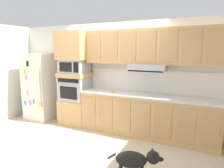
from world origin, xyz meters
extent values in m
plane|color=beige|center=(0.00, 0.00, 0.00)|extent=(9.60, 9.60, 0.00)
cube|color=silver|center=(0.00, 1.11, 1.25)|extent=(6.20, 0.12, 2.50)
cube|color=silver|center=(-2.01, 0.68, 0.88)|extent=(0.76, 0.70, 1.76)
cylinder|color=silver|center=(-1.68, 0.31, 0.98)|extent=(0.02, 0.02, 1.10)
cube|color=pink|center=(-2.16, 0.33, 1.16)|extent=(0.06, 0.01, 0.12)
cube|color=black|center=(-2.08, 0.33, 1.52)|extent=(0.08, 0.01, 0.14)
cube|color=#337FDB|center=(-1.95, 0.33, 0.55)|extent=(0.05, 0.01, 0.11)
cube|color=pink|center=(-2.15, 0.33, 0.76)|extent=(0.05, 0.01, 0.15)
cube|color=gold|center=(-1.71, 0.33, 0.49)|extent=(0.11, 0.01, 0.10)
cube|color=pink|center=(-2.09, 0.33, 0.50)|extent=(0.09, 0.01, 0.15)
cube|color=gold|center=(-2.19, 0.33, 1.30)|extent=(0.06, 0.01, 0.12)
cube|color=#337FDB|center=(-2.26, 0.33, 0.46)|extent=(0.06, 0.01, 0.13)
cube|color=tan|center=(-0.93, 0.75, 0.30)|extent=(0.74, 0.62, 0.60)
cube|color=#A8AAAF|center=(-0.93, 0.75, 0.90)|extent=(0.70, 0.58, 0.60)
cube|color=black|center=(-0.93, 0.45, 0.84)|extent=(0.49, 0.01, 0.30)
cube|color=black|center=(-0.93, 0.45, 1.14)|extent=(0.59, 0.01, 0.09)
cylinder|color=#A8AAAF|center=(-0.93, 0.43, 1.03)|extent=(0.56, 0.02, 0.02)
cube|color=tan|center=(-0.93, 0.75, 1.25)|extent=(0.74, 0.62, 0.10)
cube|color=#A8AAAF|center=(-0.93, 0.75, 1.46)|extent=(0.64, 0.53, 0.32)
cube|color=black|center=(-1.00, 0.48, 1.46)|extent=(0.35, 0.01, 0.22)
cube|color=black|center=(-0.71, 0.48, 1.46)|extent=(0.13, 0.01, 0.24)
cube|color=tan|center=(-0.93, 0.75, 1.96)|extent=(0.74, 0.62, 0.68)
cube|color=tan|center=(0.90, 0.75, 0.44)|extent=(2.93, 0.60, 0.88)
cube|color=tan|center=(-0.35, 0.44, 0.46)|extent=(0.35, 0.01, 0.70)
cylinder|color=#BCBCC1|center=(-0.23, 0.43, 0.46)|extent=(0.01, 0.01, 0.12)
cube|color=tan|center=(0.07, 0.44, 0.46)|extent=(0.35, 0.01, 0.70)
cylinder|color=#BCBCC1|center=(-0.06, 0.43, 0.46)|extent=(0.01, 0.01, 0.12)
cube|color=tan|center=(0.48, 0.44, 0.46)|extent=(0.35, 0.01, 0.70)
cylinder|color=#BCBCC1|center=(0.61, 0.43, 0.46)|extent=(0.01, 0.01, 0.12)
cube|color=tan|center=(0.90, 0.44, 0.46)|extent=(0.35, 0.01, 0.70)
cylinder|color=#BCBCC1|center=(0.78, 0.43, 0.46)|extent=(0.01, 0.01, 0.12)
cube|color=tan|center=(1.32, 0.44, 0.46)|extent=(0.35, 0.01, 0.70)
cylinder|color=#BCBCC1|center=(1.45, 0.43, 0.46)|extent=(0.01, 0.01, 0.12)
cube|color=tan|center=(1.74, 0.44, 0.46)|extent=(0.35, 0.01, 0.70)
cylinder|color=#BCBCC1|center=(1.62, 0.43, 0.46)|extent=(0.01, 0.01, 0.12)
cube|color=tan|center=(2.16, 0.44, 0.46)|extent=(0.35, 0.01, 0.70)
cylinder|color=#BCBCC1|center=(2.29, 0.43, 0.46)|extent=(0.01, 0.01, 0.12)
cube|color=beige|center=(0.90, 0.75, 0.90)|extent=(2.97, 0.64, 0.04)
cube|color=white|center=(0.90, 1.04, 1.17)|extent=(2.97, 0.02, 0.50)
cube|color=tan|center=(0.90, 0.88, 1.93)|extent=(2.93, 0.34, 0.74)
cube|color=#A8AAAF|center=(0.91, 0.81, 1.49)|extent=(0.76, 0.48, 0.14)
cube|color=black|center=(0.91, 0.59, 1.43)|extent=(0.72, 0.04, 0.02)
cube|color=tan|center=(-0.35, 0.70, 1.93)|extent=(0.35, 0.01, 0.63)
cube|color=tan|center=(0.07, 0.70, 1.93)|extent=(0.35, 0.01, 0.63)
cube|color=tan|center=(0.48, 0.70, 1.93)|extent=(0.35, 0.01, 0.63)
cube|color=tan|center=(0.90, 0.70, 1.93)|extent=(0.35, 0.01, 0.63)
cube|color=tan|center=(1.32, 0.70, 1.93)|extent=(0.35, 0.01, 0.63)
cube|color=tan|center=(1.74, 0.70, 1.93)|extent=(0.35, 0.01, 0.63)
cube|color=tan|center=(2.16, 0.70, 1.93)|extent=(0.35, 0.01, 0.63)
cylinder|color=yellow|center=(0.16, 0.65, 0.93)|extent=(0.10, 0.07, 0.03)
cylinder|color=silver|center=(0.21, 0.75, 0.93)|extent=(0.11, 0.06, 0.01)
ellipsoid|color=black|center=(1.19, -0.98, 0.41)|extent=(0.46, 0.32, 0.22)
sphere|color=black|center=(1.47, -0.91, 0.47)|extent=(0.18, 0.18, 0.18)
ellipsoid|color=black|center=(1.56, -0.88, 0.45)|extent=(0.11, 0.09, 0.06)
cone|color=black|center=(1.44, -0.85, 0.55)|extent=(0.05, 0.05, 0.06)
cone|color=black|center=(1.48, -0.97, 0.55)|extent=(0.05, 0.05, 0.06)
cylinder|color=black|center=(0.94, -1.05, 0.43)|extent=(0.13, 0.06, 0.10)
camera|label=1|loc=(2.01, -3.30, 1.86)|focal=31.78mm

